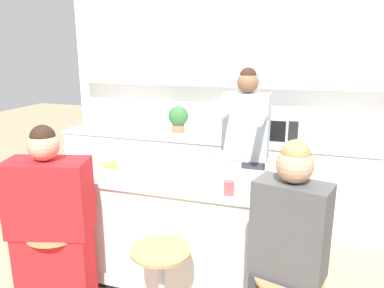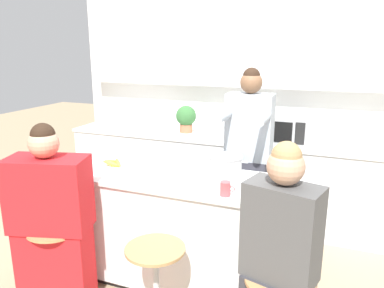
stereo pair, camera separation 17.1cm
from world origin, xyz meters
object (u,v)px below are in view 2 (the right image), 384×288
object	(u,v)px
person_cooking	(248,167)
microwave	(283,129)
bar_stool_leftmost	(58,261)
cooking_pot	(226,166)
person_seated_near	(279,273)
coffee_cup_near	(225,189)
fruit_bowl	(184,165)
bar_stool_center	(156,284)
potted_plant	(186,118)
banana_bunch	(113,163)
kitchen_island	(189,231)
person_wrapped_blanket	(52,225)

from	to	relation	value
person_cooking	microwave	distance (m)	0.78
bar_stool_leftmost	cooking_pot	size ratio (longest dim) A/B	1.80
cooking_pot	microwave	xyz separation A→B (m)	(0.26, 1.17, 0.07)
person_seated_near	cooking_pot	distance (m)	0.99
coffee_cup_near	microwave	world-z (taller)	microwave
cooking_pot	fruit_bowl	bearing A→B (deg)	177.75
person_cooking	cooking_pot	size ratio (longest dim) A/B	4.93
bar_stool_center	potted_plant	bearing A→B (deg)	106.67
person_seated_near	potted_plant	xyz separation A→B (m)	(-1.38, 1.98, 0.45)
person_cooking	cooking_pot	distance (m)	0.48
person_seated_near	banana_bunch	bearing A→B (deg)	171.62
kitchen_island	fruit_bowl	distance (m)	0.53
bar_stool_leftmost	person_cooking	world-z (taller)	person_cooking
kitchen_island	coffee_cup_near	world-z (taller)	coffee_cup_near
potted_plant	cooking_pot	bearing A→B (deg)	-55.77
fruit_bowl	potted_plant	xyz separation A→B (m)	(-0.48, 1.21, 0.15)
bar_stool_leftmost	person_seated_near	xyz separation A→B (m)	(1.59, -0.01, 0.29)
person_wrapped_blanket	bar_stool_leftmost	bearing A→B (deg)	33.13
kitchen_island	bar_stool_leftmost	bearing A→B (deg)	-143.26
bar_stool_center	coffee_cup_near	distance (m)	0.78
cooking_pot	banana_bunch	world-z (taller)	cooking_pot
bar_stool_center	microwave	bearing A→B (deg)	75.00
potted_plant	bar_stool_leftmost	bearing A→B (deg)	-96.23
person_seated_near	fruit_bowl	bearing A→B (deg)	154.55
cooking_pot	banana_bunch	xyz separation A→B (m)	(-0.95, -0.11, -0.05)
bar_stool_center	person_cooking	world-z (taller)	person_cooking
bar_stool_leftmost	person_cooking	distance (m)	1.71
banana_bunch	person_cooking	bearing A→B (deg)	28.64
potted_plant	person_wrapped_blanket	bearing A→B (deg)	-96.46
fruit_bowl	microwave	bearing A→B (deg)	62.01
banana_bunch	potted_plant	world-z (taller)	potted_plant
person_cooking	fruit_bowl	distance (m)	0.62
bar_stool_leftmost	kitchen_island	bearing A→B (deg)	36.74
banana_bunch	potted_plant	bearing A→B (deg)	85.09
person_seated_near	person_wrapped_blanket	bearing A→B (deg)	-164.89
microwave	person_cooking	bearing A→B (deg)	-104.56
person_seated_near	cooking_pot	bearing A→B (deg)	140.85
bar_stool_center	fruit_bowl	xyz separation A→B (m)	(-0.11, 0.74, 0.60)
coffee_cup_near	microwave	bearing A→B (deg)	84.58
person_seated_near	bar_stool_center	bearing A→B (deg)	-166.66
bar_stool_center	banana_bunch	distance (m)	1.10
bar_stool_leftmost	microwave	bearing A→B (deg)	55.67
bar_stool_leftmost	bar_stool_center	size ratio (longest dim) A/B	1.00
kitchen_island	person_seated_near	xyz separation A→B (m)	(0.79, -0.61, 0.19)
banana_bunch	person_wrapped_blanket	bearing A→B (deg)	-99.60
bar_stool_center	potted_plant	size ratio (longest dim) A/B	2.05
person_wrapped_blanket	fruit_bowl	size ratio (longest dim) A/B	6.03
potted_plant	microwave	bearing A→B (deg)	-2.57
person_seated_near	banana_bunch	xyz separation A→B (m)	(-1.49, 0.65, 0.29)
person_cooking	coffee_cup_near	bearing A→B (deg)	-87.61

